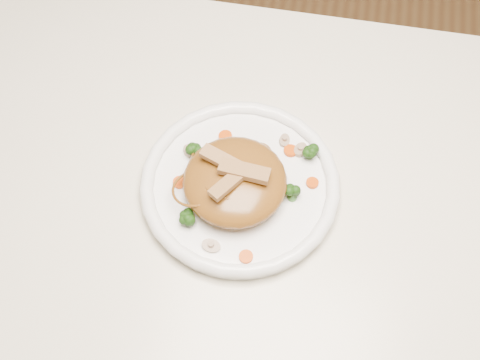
# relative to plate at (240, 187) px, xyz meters

# --- Properties ---
(ground) EXTENTS (4.00, 4.00, 0.00)m
(ground) POSITION_rel_plate_xyz_m (0.08, -0.04, -0.76)
(ground) COLOR brown
(ground) RESTS_ON ground
(table) EXTENTS (1.20, 0.80, 0.75)m
(table) POSITION_rel_plate_xyz_m (0.08, -0.04, -0.11)
(table) COLOR beige
(table) RESTS_ON ground
(plate) EXTENTS (0.36, 0.36, 0.02)m
(plate) POSITION_rel_plate_xyz_m (0.00, 0.00, 0.00)
(plate) COLOR white
(plate) RESTS_ON table
(noodle_mound) EXTENTS (0.18, 0.18, 0.05)m
(noodle_mound) POSITION_rel_plate_xyz_m (-0.01, -0.01, 0.03)
(noodle_mound) COLOR brown
(noodle_mound) RESTS_ON plate
(chicken_a) EXTENTS (0.07, 0.03, 0.01)m
(chicken_a) POSITION_rel_plate_xyz_m (0.01, -0.01, 0.07)
(chicken_a) COLOR #A67A4E
(chicken_a) RESTS_ON noodle_mound
(chicken_b) EXTENTS (0.06, 0.04, 0.01)m
(chicken_b) POSITION_rel_plate_xyz_m (-0.03, 0.00, 0.07)
(chicken_b) COLOR #A67A4E
(chicken_b) RESTS_ON noodle_mound
(chicken_c) EXTENTS (0.05, 0.06, 0.01)m
(chicken_c) POSITION_rel_plate_xyz_m (-0.01, -0.03, 0.07)
(chicken_c) COLOR #A67A4E
(chicken_c) RESTS_ON noodle_mound
(broccoli_0) EXTENTS (0.04, 0.04, 0.03)m
(broccoli_0) POSITION_rel_plate_xyz_m (0.09, 0.07, 0.02)
(broccoli_0) COLOR #193E0C
(broccoli_0) RESTS_ON plate
(broccoli_1) EXTENTS (0.03, 0.03, 0.03)m
(broccoli_1) POSITION_rel_plate_xyz_m (-0.07, 0.04, 0.02)
(broccoli_1) COLOR #193E0C
(broccoli_1) RESTS_ON plate
(broccoli_2) EXTENTS (0.03, 0.03, 0.03)m
(broccoli_2) POSITION_rel_plate_xyz_m (-0.06, -0.07, 0.02)
(broccoli_2) COLOR #193E0C
(broccoli_2) RESTS_ON plate
(broccoli_3) EXTENTS (0.03, 0.03, 0.03)m
(broccoli_3) POSITION_rel_plate_xyz_m (0.08, -0.01, 0.02)
(broccoli_3) COLOR #193E0C
(broccoli_3) RESTS_ON plate
(carrot_0) EXTENTS (0.03, 0.03, 0.00)m
(carrot_0) POSITION_rel_plate_xyz_m (0.06, 0.07, 0.01)
(carrot_0) COLOR #D54D07
(carrot_0) RESTS_ON plate
(carrot_1) EXTENTS (0.02, 0.02, 0.00)m
(carrot_1) POSITION_rel_plate_xyz_m (-0.09, -0.01, 0.01)
(carrot_1) COLOR #D54D07
(carrot_1) RESTS_ON plate
(carrot_2) EXTENTS (0.02, 0.02, 0.00)m
(carrot_2) POSITION_rel_plate_xyz_m (0.10, 0.02, 0.01)
(carrot_2) COLOR #D54D07
(carrot_2) RESTS_ON plate
(carrot_3) EXTENTS (0.03, 0.03, 0.00)m
(carrot_3) POSITION_rel_plate_xyz_m (-0.04, 0.08, 0.01)
(carrot_3) COLOR #D54D07
(carrot_3) RESTS_ON plate
(carrot_4) EXTENTS (0.02, 0.02, 0.00)m
(carrot_4) POSITION_rel_plate_xyz_m (0.03, -0.11, 0.01)
(carrot_4) COLOR #D54D07
(carrot_4) RESTS_ON plate
(mushroom_0) EXTENTS (0.03, 0.03, 0.01)m
(mushroom_0) POSITION_rel_plate_xyz_m (-0.02, -0.10, 0.01)
(mushroom_0) COLOR tan
(mushroom_0) RESTS_ON plate
(mushroom_1) EXTENTS (0.03, 0.03, 0.01)m
(mushroom_1) POSITION_rel_plate_xyz_m (0.08, 0.07, 0.01)
(mushroom_1) COLOR tan
(mushroom_1) RESTS_ON plate
(mushroom_2) EXTENTS (0.03, 0.03, 0.01)m
(mushroom_2) POSITION_rel_plate_xyz_m (-0.08, 0.04, 0.01)
(mushroom_2) COLOR tan
(mushroom_2) RESTS_ON plate
(mushroom_3) EXTENTS (0.02, 0.02, 0.01)m
(mushroom_3) POSITION_rel_plate_xyz_m (0.05, 0.08, 0.01)
(mushroom_3) COLOR tan
(mushroom_3) RESTS_ON plate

